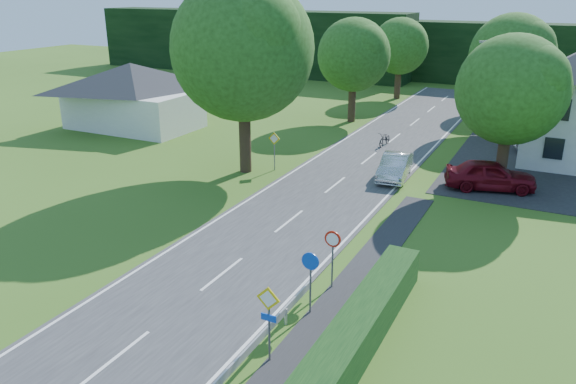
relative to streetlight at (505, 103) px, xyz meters
The scene contains 24 objects.
road 13.59m from the streetlight, 128.88° to the right, with size 7.00×80.00×0.04m, color #323234.
parking_pad 6.65m from the streetlight, 37.30° to the left, with size 14.00×16.00×0.04m, color #242426.
line_edge_left 15.73m from the streetlight, 138.52° to the right, with size 0.12×80.00×0.01m, color white.
line_edge_right 11.95m from the streetlight, 115.70° to the right, with size 0.12×80.00×0.01m, color white.
line_centre 13.58m from the streetlight, 128.88° to the right, with size 0.12×80.00×0.01m, color white, non-canonical shape.
tree_main 15.35m from the streetlight, 156.89° to the right, with size 9.40×9.40×11.64m, color #224314, non-canonical shape.
tree_left_far 16.45m from the streetlight, 142.56° to the left, with size 7.00×7.00×8.58m, color #224314, non-canonical shape.
tree_right_far 12.05m from the streetlight, 95.06° to the left, with size 7.40×7.40×9.09m, color #224314, non-canonical shape.
tree_left_back 25.34m from the streetlight, 119.73° to the left, with size 6.60×6.60×8.07m, color #224314, non-canonical shape.
tree_right_back 20.12m from the streetlight, 95.89° to the left, with size 6.20×6.20×7.56m, color #224314, non-canonical shape.
tree_right_mid 2.05m from the streetlight, 77.66° to the right, with size 7.00×7.00×8.58m, color #224314, non-canonical shape.
treeline_left 48.22m from the streetlight, 138.42° to the left, with size 44.00×6.00×8.00m, color black.
treeline_right 36.01m from the streetlight, 90.10° to the left, with size 30.00×5.00×7.00m, color black.
bungalow_left 28.12m from the streetlight, behind, with size 11.00×6.50×5.20m.
streetlight is the anchor object (origin of this frame).
sign_priority_right 22.50m from the streetlight, 99.70° to the right, with size 0.78×0.09×2.59m.
sign_roundabout 19.59m from the streetlight, 101.19° to the right, with size 0.64×0.08×2.37m.
sign_speed_limit 17.64m from the streetlight, 102.46° to the right, with size 0.64×0.11×2.37m.
sign_priority_left 13.80m from the streetlight, 158.22° to the right, with size 0.78×0.09×2.44m.
moving_car 7.27m from the streetlight, 148.91° to the right, with size 1.53×4.39×1.45m, color silver.
motorcycle 9.68m from the streetlight, 156.29° to the left, with size 0.65×1.87×0.98m, color black.
parked_car_red 4.55m from the streetlight, 89.94° to the right, with size 1.98×4.92×1.68m, color maroon.
parked_car_silver_a 7.75m from the streetlight, 66.47° to the left, with size 1.56×4.47×1.47m, color #B8B7BC.
parasol 6.53m from the streetlight, 44.64° to the left, with size 1.92×1.95×1.76m, color red.
Camera 1 is at (11.24, -4.64, 10.79)m, focal length 35.00 mm.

